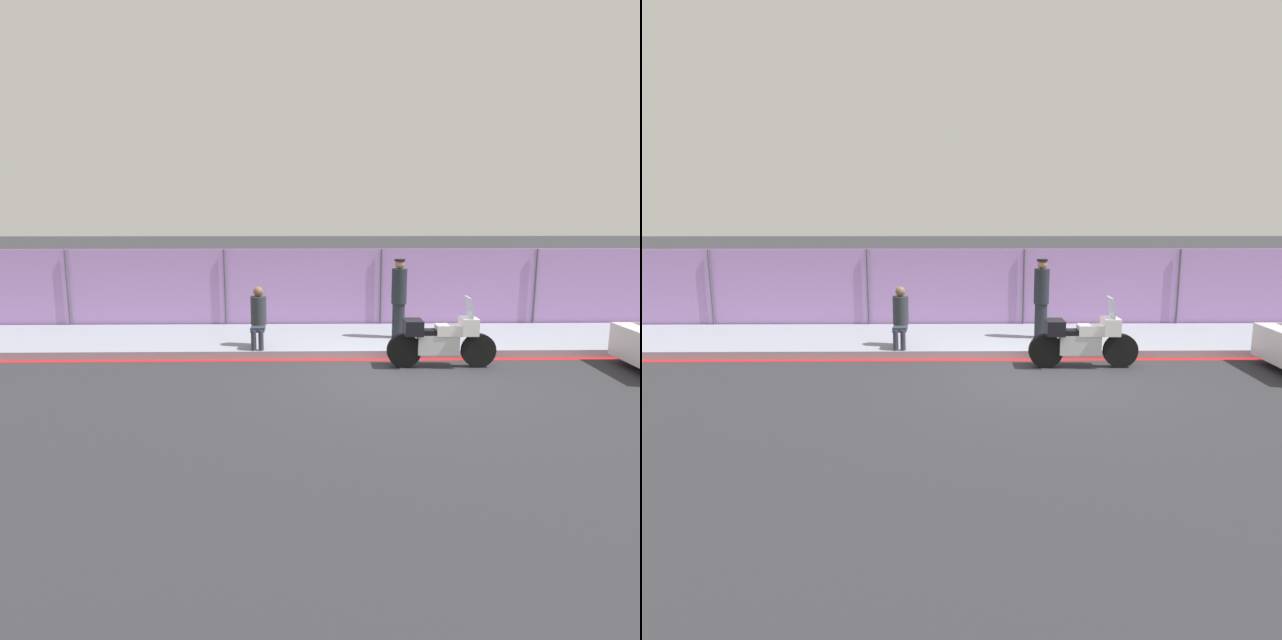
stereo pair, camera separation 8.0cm
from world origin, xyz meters
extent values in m
plane|color=#2D2D33|center=(0.00, 0.00, 0.00)|extent=(120.00, 120.00, 0.00)
cube|color=#8E93A3|center=(0.00, 2.85, 0.09)|extent=(30.17, 2.98, 0.17)
cube|color=red|center=(0.00, 1.27, 0.00)|extent=(30.17, 0.18, 0.01)
cube|color=#AD7FC6|center=(0.00, 4.44, 1.07)|extent=(28.66, 0.08, 2.14)
cylinder|color=#4C4C51|center=(-8.12, 4.34, 1.07)|extent=(0.05, 0.05, 2.14)
cylinder|color=#4C4C51|center=(-4.06, 4.34, 1.07)|extent=(0.05, 0.05, 2.14)
cylinder|color=#4C4C51|center=(0.00, 4.34, 1.07)|extent=(0.05, 0.05, 2.14)
cylinder|color=#4C4C51|center=(4.06, 4.34, 1.07)|extent=(0.05, 0.05, 2.14)
cylinder|color=black|center=(1.53, 0.69, 0.34)|extent=(0.69, 0.15, 0.69)
cylinder|color=black|center=(0.03, 0.70, 0.34)|extent=(0.69, 0.15, 0.69)
cube|color=silver|center=(0.70, 0.69, 0.48)|extent=(0.83, 0.29, 0.40)
cube|color=white|center=(0.91, 0.69, 0.77)|extent=(0.52, 0.31, 0.22)
cube|color=black|center=(0.61, 0.70, 0.73)|extent=(0.60, 0.28, 0.10)
cube|color=white|center=(1.30, 0.69, 0.85)|extent=(0.32, 0.48, 0.34)
cube|color=silver|center=(1.30, 0.69, 1.23)|extent=(0.11, 0.42, 0.42)
cube|color=black|center=(0.19, 0.70, 0.83)|extent=(0.36, 0.51, 0.30)
cylinder|color=#1E2328|center=(0.21, 2.67, 0.58)|extent=(0.29, 0.29, 0.81)
cylinder|color=#1E2328|center=(0.21, 2.67, 1.39)|extent=(0.35, 0.35, 0.81)
sphere|color=#A37556|center=(0.21, 2.67, 1.90)|extent=(0.22, 0.22, 0.22)
cylinder|color=black|center=(0.21, 2.67, 1.99)|extent=(0.25, 0.25, 0.05)
cylinder|color=#2D3342|center=(-3.06, 1.46, 0.39)|extent=(0.11, 0.11, 0.44)
cylinder|color=#2D3342|center=(-2.91, 1.46, 0.39)|extent=(0.11, 0.11, 0.44)
cube|color=#2D3342|center=(-2.99, 1.68, 0.61)|extent=(0.30, 0.44, 0.10)
cylinder|color=#2D3338|center=(-2.99, 1.90, 0.97)|extent=(0.35, 0.35, 0.62)
sphere|color=brown|center=(-2.99, 1.90, 1.38)|extent=(0.22, 0.22, 0.22)
camera|label=1|loc=(-1.88, -10.39, 3.12)|focal=32.00mm
camera|label=2|loc=(-1.80, -10.39, 3.12)|focal=32.00mm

